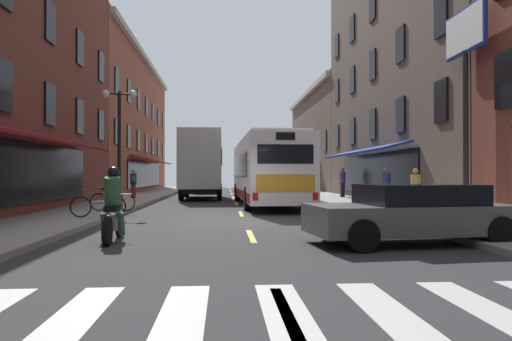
% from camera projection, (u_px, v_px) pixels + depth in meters
% --- Properties ---
extents(ground_plane, '(34.80, 80.00, 0.10)m').
position_uv_depth(ground_plane, '(245.00, 223.00, 14.89)').
color(ground_plane, '#333335').
extents(lane_centre_dashes, '(0.14, 73.90, 0.01)m').
position_uv_depth(lane_centre_dashes, '(245.00, 222.00, 14.65)').
color(lane_centre_dashes, '#DBCC4C').
rests_on(lane_centre_dashes, ground).
extents(crosswalk_near, '(7.10, 2.80, 0.01)m').
position_uv_depth(crosswalk_near, '(288.00, 316.00, 4.92)').
color(crosswalk_near, silver).
rests_on(crosswalk_near, ground).
extents(sidewalk_left, '(3.00, 80.00, 0.14)m').
position_uv_depth(sidewalk_left, '(52.00, 221.00, 14.49)').
color(sidewalk_left, '#A39E93').
rests_on(sidewalk_left, ground).
extents(sidewalk_right, '(3.00, 80.00, 0.14)m').
position_uv_depth(sidewalk_right, '(426.00, 218.00, 15.30)').
color(sidewalk_right, '#A39E93').
rests_on(sidewalk_right, ground).
extents(billboard_sign, '(0.40, 2.42, 6.67)m').
position_uv_depth(billboard_sign, '(465.00, 62.00, 15.09)').
color(billboard_sign, black).
rests_on(billboard_sign, sidewalk_right).
extents(transit_bus, '(2.88, 12.36, 3.24)m').
position_uv_depth(transit_bus, '(266.00, 170.00, 23.22)').
color(transit_bus, white).
rests_on(transit_bus, ground).
extents(box_truck, '(2.51, 7.43, 4.06)m').
position_uv_depth(box_truck, '(202.00, 165.00, 28.99)').
color(box_truck, white).
rests_on(box_truck, ground).
extents(sedan_near, '(4.53, 2.36, 1.27)m').
position_uv_depth(sedan_near, '(413.00, 213.00, 10.09)').
color(sedan_near, '#515154').
rests_on(sedan_near, ground).
extents(sedan_mid, '(2.08, 4.84, 1.39)m').
position_uv_depth(sedan_mid, '(206.00, 185.00, 37.91)').
color(sedan_mid, black).
rests_on(sedan_mid, ground).
extents(motorcycle_rider, '(0.62, 2.07, 1.66)m').
position_uv_depth(motorcycle_rider, '(114.00, 209.00, 10.47)').
color(motorcycle_rider, black).
rests_on(motorcycle_rider, ground).
extents(bicycle_near, '(1.71, 0.48, 0.91)m').
position_uv_depth(bicycle_near, '(113.00, 201.00, 17.46)').
color(bicycle_near, black).
rests_on(bicycle_near, sidewalk_left).
extents(bicycle_mid, '(1.70, 0.48, 0.91)m').
position_uv_depth(bicycle_mid, '(98.00, 206.00, 14.98)').
color(bicycle_mid, black).
rests_on(bicycle_mid, sidewalk_left).
extents(pedestrian_near, '(0.40, 0.52, 1.67)m').
position_uv_depth(pedestrian_near, '(133.00, 183.00, 27.14)').
color(pedestrian_near, maroon).
rests_on(pedestrian_near, sidewalk_left).
extents(pedestrian_mid, '(0.36, 0.36, 1.58)m').
position_uv_depth(pedestrian_mid, '(416.00, 189.00, 17.44)').
color(pedestrian_mid, '#66387F').
rests_on(pedestrian_mid, sidewalk_right).
extents(pedestrian_far, '(0.36, 0.36, 1.76)m').
position_uv_depth(pedestrian_far, '(343.00, 182.00, 28.71)').
color(pedestrian_far, black).
rests_on(pedestrian_far, sidewalk_right).
extents(pedestrian_rear, '(0.36, 0.36, 1.68)m').
position_uv_depth(pedestrian_rear, '(386.00, 186.00, 20.66)').
color(pedestrian_rear, maroon).
rests_on(pedestrian_rear, sidewalk_right).
extents(street_lamp_twin, '(1.42, 0.32, 4.81)m').
position_uv_depth(street_lamp_twin, '(119.00, 142.00, 19.29)').
color(street_lamp_twin, black).
rests_on(street_lamp_twin, sidewalk_left).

